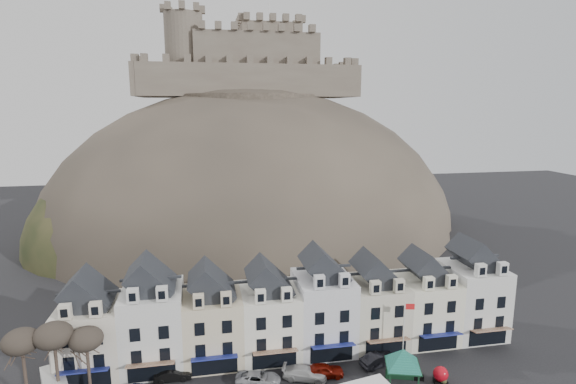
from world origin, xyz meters
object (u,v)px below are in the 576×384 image
at_px(car_white, 305,373).
at_px(car_charcoal, 379,359).
at_px(red_buoy, 441,375).
at_px(car_black, 173,375).
at_px(car_maroon, 323,371).
at_px(flagpole, 405,329).
at_px(bus_shelter, 403,358).
at_px(car_silver, 258,379).

distance_m(car_white, car_charcoal, 9.20).
distance_m(red_buoy, car_black, 29.40).
xyz_separation_m(car_maroon, car_charcoal, (7.03, 0.98, -0.01)).
height_order(flagpole, car_maroon, flagpole).
distance_m(bus_shelter, car_black, 25.23).
distance_m(red_buoy, car_silver, 19.89).
height_order(car_silver, car_white, car_white).
distance_m(bus_shelter, red_buoy, 5.04).
xyz_separation_m(car_white, car_maroon, (2.12, 0.00, 0.06)).
relative_size(bus_shelter, car_maroon, 1.48).
height_order(bus_shelter, flagpole, flagpole).
bearing_deg(car_silver, car_white, -75.87).
bearing_deg(car_maroon, red_buoy, -103.01).
bearing_deg(car_charcoal, car_white, 80.07).
bearing_deg(car_white, bus_shelter, -89.25).
relative_size(bus_shelter, car_charcoal, 1.45).
xyz_separation_m(red_buoy, car_white, (-14.35, 3.63, -0.31)).
distance_m(car_white, car_maroon, 2.12).
bearing_deg(bus_shelter, car_maroon, 173.56).
distance_m(bus_shelter, flagpole, 4.49).
bearing_deg(car_charcoal, car_maroon, 81.89).
bearing_deg(bus_shelter, car_black, -176.48).
height_order(car_white, car_charcoal, car_charcoal).
xyz_separation_m(bus_shelter, flagpole, (1.94, 3.91, 1.06)).
bearing_deg(bus_shelter, car_white, 178.18).
xyz_separation_m(bus_shelter, car_charcoal, (-0.81, 4.42, -2.73)).
relative_size(bus_shelter, red_buoy, 3.36).
bearing_deg(bus_shelter, car_silver, -175.55).
xyz_separation_m(red_buoy, car_silver, (-19.55, 3.63, -0.35)).
height_order(bus_shelter, car_white, bus_shelter).
distance_m(car_silver, car_charcoal, 14.38).
bearing_deg(car_white, car_maroon, -70.21).
bearing_deg(red_buoy, car_maroon, 163.46).
bearing_deg(flagpole, red_buoy, -59.15).
bearing_deg(bus_shelter, flagpole, 80.80).
bearing_deg(flagpole, car_maroon, -177.25).
relative_size(car_white, car_charcoal, 1.06).
relative_size(car_silver, car_maroon, 1.06).
relative_size(red_buoy, car_charcoal, 0.43).
distance_m(red_buoy, car_white, 14.81).
relative_size(car_silver, car_charcoal, 1.04).
bearing_deg(car_black, red_buoy, -103.41).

